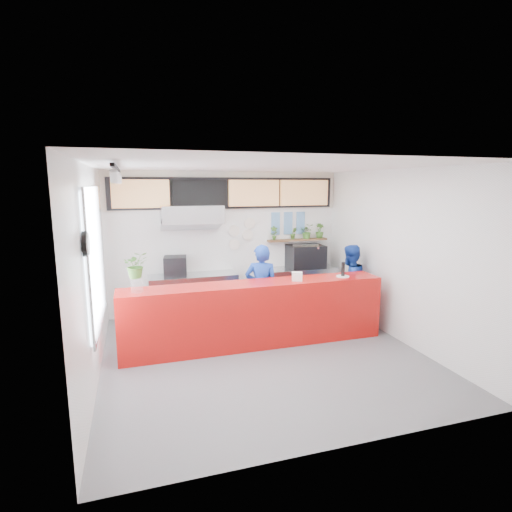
{
  "coord_description": "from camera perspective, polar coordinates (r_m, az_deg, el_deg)",
  "views": [
    {
      "loc": [
        -1.91,
        -5.84,
        2.72
      ],
      "look_at": [
        0.1,
        0.7,
        1.5
      ],
      "focal_mm": 28.0,
      "sensor_mm": 36.0,
      "label": 1
    }
  ],
  "objects": [
    {
      "name": "window_frame",
      "position": [
        6.25,
        -21.79,
        -0.02
      ],
      "size": [
        0.03,
        2.3,
        2.0
      ],
      "primitive_type": "cube",
      "color": "#B2B5BA",
      "rests_on": "wall_left"
    },
    {
      "name": "herb_c",
      "position": [
        9.11,
        7.31,
        3.53
      ],
      "size": [
        0.37,
        0.35,
        0.34
      ],
      "primitive_type": "imported",
      "rotation": [
        0.0,
        0.0,
        -0.33
      ],
      "color": "#3E6E26",
      "rests_on": "herb_shelf"
    },
    {
      "name": "ceiling",
      "position": [
        6.15,
        1.05,
        12.71
      ],
      "size": [
        5.0,
        5.0,
        0.0
      ],
      "primitive_type": "plane",
      "rotation": [
        3.14,
        0.0,
        0.0
      ],
      "color": "silver"
    },
    {
      "name": "service_counter",
      "position": [
        6.88,
        -0.06,
        -8.28
      ],
      "size": [
        4.5,
        0.6,
        1.1
      ],
      "primitive_type": "cube",
      "color": "#BA110D",
      "rests_on": "ground"
    },
    {
      "name": "photo_frame_a",
      "position": [
        8.88,
        2.81,
        5.45
      ],
      "size": [
        0.2,
        0.02,
        0.25
      ],
      "primitive_type": "cube",
      "color": "#598CBF",
      "rests_on": "wall_back"
    },
    {
      "name": "photo_frame_f",
      "position": [
        9.12,
        6.35,
        3.95
      ],
      "size": [
        0.2,
        0.02,
        0.25
      ],
      "primitive_type": "cube",
      "color": "#598CBF",
      "rests_on": "wall_back"
    },
    {
      "name": "menu_board_far_right",
      "position": [
        8.99,
        6.89,
        8.96
      ],
      "size": [
        1.1,
        0.1,
        0.55
      ],
      "primitive_type": "cube",
      "color": "tan",
      "rests_on": "wall_back"
    },
    {
      "name": "photo_frame_b",
      "position": [
        8.98,
        4.62,
        5.49
      ],
      "size": [
        0.2,
        0.02,
        0.25
      ],
      "primitive_type": "cube",
      "color": "#598CBF",
      "rests_on": "wall_back"
    },
    {
      "name": "herb_b",
      "position": [
        8.98,
        5.39,
        3.25
      ],
      "size": [
        0.17,
        0.14,
        0.27
      ],
      "primitive_type": "imported",
      "rotation": [
        0.0,
        0.0,
        -0.18
      ],
      "color": "#3E6E26",
      "rests_on": "herb_shelf"
    },
    {
      "name": "menu_board_far_left",
      "position": [
        8.22,
        -16.14,
        8.54
      ],
      "size": [
        1.1,
        0.1,
        0.55
      ],
      "primitive_type": "cube",
      "color": "tan",
      "rests_on": "wall_back"
    },
    {
      "name": "dec_plate_c",
      "position": [
        8.66,
        -3.13,
        1.66
      ],
      "size": [
        0.24,
        0.03,
        0.24
      ],
      "primitive_type": "cylinder",
      "rotation": [
        1.57,
        0.0,
        0.0
      ],
      "color": "silver",
      "rests_on": "wall_back"
    },
    {
      "name": "espresso_tray",
      "position": [
        8.92,
        7.13,
        1.38
      ],
      "size": [
        0.68,
        0.59,
        0.05
      ],
      "primitive_type": "cube",
      "rotation": [
        0.0,
        0.0,
        -0.4
      ],
      "color": "silver",
      "rests_on": "espresso_machine"
    },
    {
      "name": "pepper_mill",
      "position": [
        7.28,
        12.33,
        -1.84
      ],
      "size": [
        0.07,
        0.07,
        0.25
      ],
      "primitive_type": "cylinder",
      "rotation": [
        0.0,
        0.0,
        0.1
      ],
      "color": "black",
      "rests_on": "white_plate"
    },
    {
      "name": "menu_board_mid_left",
      "position": [
        8.33,
        -8.05,
        8.85
      ],
      "size": [
        1.1,
        0.1,
        0.55
      ],
      "primitive_type": "cube",
      "color": "black",
      "rests_on": "wall_back"
    },
    {
      "name": "wall_back",
      "position": [
        8.64,
        -4.14,
        1.97
      ],
      "size": [
        5.0,
        0.0,
        5.0
      ],
      "primitive_type": "plane",
      "rotation": [
        1.57,
        0.0,
        0.0
      ],
      "color": "white",
      "rests_on": "ground"
    },
    {
      "name": "wall_right",
      "position": [
        7.42,
        19.69,
        0.05
      ],
      "size": [
        0.0,
        5.0,
        5.0
      ],
      "primitive_type": "plane",
      "rotation": [
        1.57,
        0.0,
        -1.57
      ],
      "color": "white",
      "rests_on": "ground"
    },
    {
      "name": "glass_vase",
      "position": [
        6.39,
        -16.63,
        -3.94
      ],
      "size": [
        0.24,
        0.24,
        0.23
      ],
      "primitive_type": "cylinder",
      "rotation": [
        0.0,
        0.0,
        -0.31
      ],
      "color": "white",
      "rests_on": "service_counter"
    },
    {
      "name": "espresso_machine",
      "position": [
        8.96,
        7.1,
        -0.05
      ],
      "size": [
        0.78,
        0.56,
        0.5
      ],
      "primitive_type": "cube",
      "rotation": [
        0.0,
        0.0,
        -0.0
      ],
      "color": "black",
      "rests_on": "right_bench"
    },
    {
      "name": "staff_right",
      "position": [
        8.17,
        13.17,
        -3.88
      ],
      "size": [
        0.9,
        0.78,
        1.57
      ],
      "primitive_type": "imported",
      "rotation": [
        0.0,
        0.0,
        3.43
      ],
      "color": "#163797",
      "rests_on": "ground"
    },
    {
      "name": "soffit",
      "position": [
        8.52,
        -4.17,
        8.94
      ],
      "size": [
        4.8,
        0.04,
        0.65
      ],
      "primitive_type": "cube",
      "color": "black",
      "rests_on": "wall_back"
    },
    {
      "name": "basil_vase",
      "position": [
        6.33,
        -16.77,
        -1.23
      ],
      "size": [
        0.41,
        0.36,
        0.41
      ],
      "primitive_type": "imported",
      "rotation": [
        0.0,
        0.0,
        0.13
      ],
      "color": "#3E6E26",
      "rests_on": "glass_vase"
    },
    {
      "name": "dec_plate_b",
      "position": [
        8.71,
        -1.22,
        3.05
      ],
      "size": [
        0.24,
        0.03,
        0.24
      ],
      "primitive_type": "cylinder",
      "rotation": [
        1.57,
        0.0,
        0.0
      ],
      "color": "silver",
      "rests_on": "wall_back"
    },
    {
      "name": "white_plate",
      "position": [
        7.31,
        12.29,
        -2.86
      ],
      "size": [
        0.26,
        0.26,
        0.02
      ],
      "primitive_type": "cylinder",
      "rotation": [
        0.0,
        0.0,
        -0.15
      ],
      "color": "white",
      "rests_on": "service_counter"
    },
    {
      "name": "prep_bench",
      "position": [
        8.43,
        -8.92,
        -5.63
      ],
      "size": [
        1.8,
        0.6,
        0.9
      ],
      "primitive_type": "cube",
      "color": "#B2B5BA",
      "rests_on": "ground"
    },
    {
      "name": "dec_plate_a",
      "position": [
        8.62,
        -3.14,
        3.64
      ],
      "size": [
        0.24,
        0.03,
        0.24
      ],
      "primitive_type": "cylinder",
      "rotation": [
        1.57,
        0.0,
        0.0
      ],
      "color": "silver",
      "rests_on": "wall_back"
    },
    {
      "name": "herb_a",
      "position": [
        8.81,
        2.59,
        3.31
      ],
      "size": [
        0.18,
        0.13,
        0.31
      ],
      "primitive_type": "imported",
      "rotation": [
        0.0,
        0.0,
        -0.12
      ],
      "color": "#3E6E26",
      "rests_on": "herb_shelf"
    },
    {
      "name": "panini_oven",
      "position": [
        8.24,
        -11.45,
        -1.44
      ],
      "size": [
        0.5,
        0.5,
        0.4
      ],
      "primitive_type": "cube",
      "rotation": [
        0.0,
        0.0,
        -0.14
      ],
      "color": "black",
      "rests_on": "prep_bench"
    },
    {
      "name": "photo_frame_d",
      "position": [
        8.9,
        2.8,
        3.85
      ],
      "size": [
        0.2,
        0.02,
        0.25
      ],
      "primitive_type": "cube",
      "color": "#598CBF",
      "rests_on": "wall_back"
    },
    {
      "name": "window_pane",
      "position": [
        6.25,
        -21.98,
        -0.03
      ],
      "size": [
        0.04,
        2.2,
        1.9
      ],
      "primitive_type": "cube",
      "color": "silver",
      "rests_on": "wall_left"
    },
    {
      "name": "herb_d",
      "position": [
        9.24,
        9.08,
        3.57
      ],
      "size": [
        0.19,
        0.18,
        0.33
      ],
      "primitive_type": "imported",
      "rotation": [
        0.0,
        0.0,
        -0.05
      ],
      "color": "#3E6E26",
      "rests_on": "herb_shelf"
    },
    {
      "name": "wall_left",
      "position": [
        6.0,
        -22.36,
        -2.41
      ],
      "size": [
        0.0,
        5.0,
        5.0
      ],
      "primitive_type": "plane",
      "rotation": [
        1.57,
        0.0,
        1.57
      ],
      "color": "white",
      "rests_on": "ground"
    },
    {
      "name": "floor",
      "position": [
        6.72,
        0.96,
        -13.77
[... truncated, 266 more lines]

